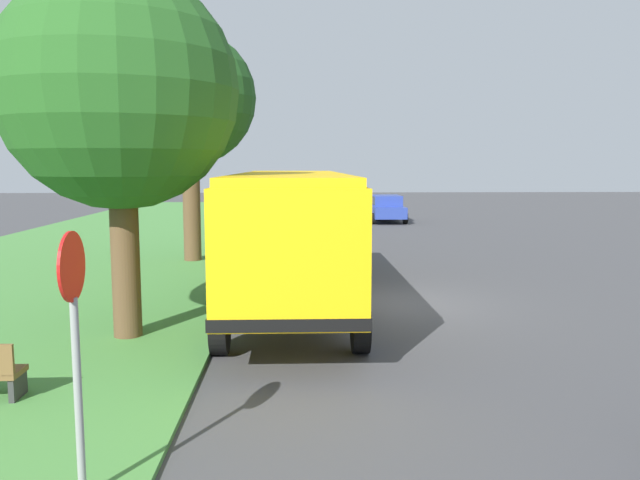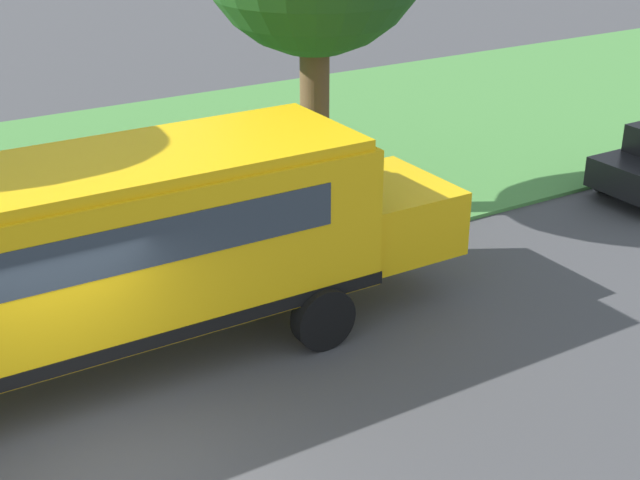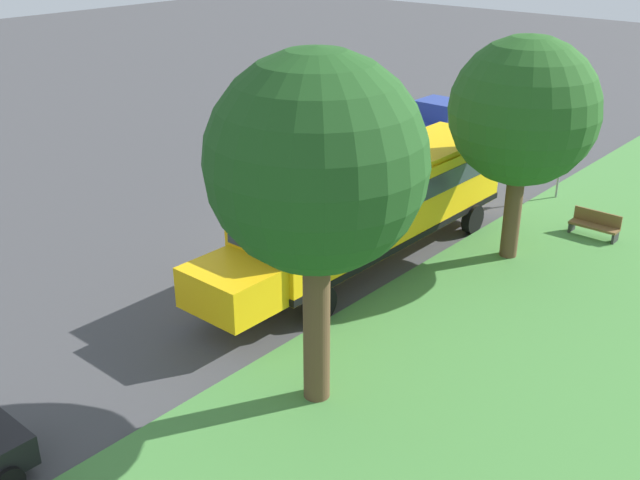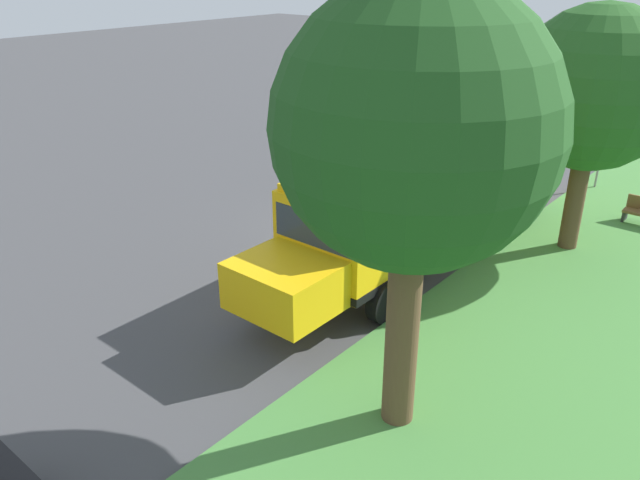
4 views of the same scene
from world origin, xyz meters
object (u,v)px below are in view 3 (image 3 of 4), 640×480
Objects in this scene: oak_tree_beside_bus at (524,113)px; park_bench at (595,225)px; pickup_truck at (432,125)px; stop_sign at (561,155)px; oak_tree_roadside_mid at (316,165)px; school_bus at (374,203)px.

oak_tree_beside_bus is 5.55m from park_bench.
pickup_truck is 11.15m from park_bench.
pickup_truck is 7.75m from stop_sign.
oak_tree_roadside_mid is 4.87× the size of park_bench.
stop_sign is 3.90m from park_bench.
oak_tree_beside_bus is (-3.21, -2.87, 2.76)m from school_bus.
oak_tree_roadside_mid is 13.82m from park_bench.
stop_sign reaches higher than pickup_truck.
oak_tree_roadside_mid is (-3.43, 6.58, 3.58)m from school_bus.
oak_tree_beside_bus is (-8.49, 8.53, 3.61)m from pickup_truck.
oak_tree_roadside_mid is at bearing 91.35° from oak_tree_beside_bus.
pickup_truck is (5.28, -11.41, -0.85)m from school_bus.
park_bench is at bearing 133.84° from stop_sign.
stop_sign is at bearing -84.79° from oak_tree_roadside_mid.
oak_tree_beside_bus is at bearing 134.86° from pickup_truck.
oak_tree_beside_bus reaches higher than park_bench.
school_bus is 9.12m from stop_sign.
oak_tree_beside_bus is at bearing -138.12° from school_bus.
oak_tree_beside_bus reaches higher than stop_sign.
stop_sign is at bearing -102.78° from school_bus.
school_bus is at bearing 77.22° from stop_sign.
stop_sign is at bearing -46.16° from park_bench.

